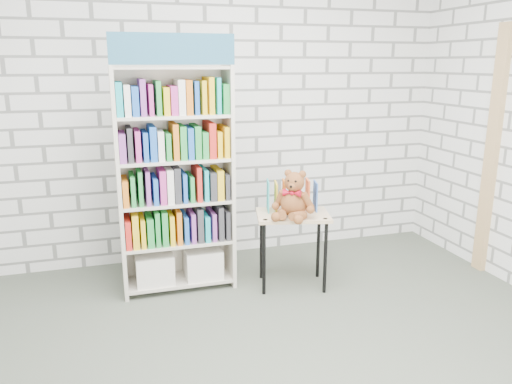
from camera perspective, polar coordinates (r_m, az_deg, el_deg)
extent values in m
plane|color=#474E41|center=(3.16, 2.57, -19.83)|extent=(4.50, 4.50, 0.00)
cube|color=silver|center=(4.56, -5.63, 9.63)|extent=(4.50, 0.02, 2.80)
cube|color=beige|center=(3.91, -15.41, 0.74)|extent=(0.03, 0.34, 1.77)
cube|color=beige|center=(4.02, -3.13, 1.59)|extent=(0.03, 0.34, 1.77)
cube|color=beige|center=(4.10, -9.50, 1.68)|extent=(0.89, 0.02, 1.77)
cube|color=#27607F|center=(3.68, -9.48, 15.84)|extent=(0.89, 0.02, 0.22)
cube|color=beige|center=(4.21, -8.74, -9.84)|extent=(0.83, 0.32, 0.02)
cube|color=beige|center=(4.08, -8.91, -5.56)|extent=(0.83, 0.32, 0.02)
cube|color=beige|center=(3.98, -9.10, -1.03)|extent=(0.83, 0.32, 0.02)
cube|color=beige|center=(3.91, -9.30, 3.71)|extent=(0.83, 0.32, 0.02)
cube|color=beige|center=(3.86, -9.50, 8.59)|extent=(0.83, 0.32, 0.02)
cube|color=beige|center=(3.84, -9.72, 13.85)|extent=(0.83, 0.32, 0.02)
cube|color=silver|center=(4.14, -11.53, -8.44)|extent=(0.30, 0.28, 0.24)
cube|color=silver|center=(4.18, -6.11, -7.95)|extent=(0.30, 0.28, 0.24)
cube|color=yellow|center=(4.03, -8.97, -3.86)|extent=(0.83, 0.28, 0.24)
cube|color=blue|center=(3.94, -9.16, 0.76)|extent=(0.83, 0.28, 0.24)
cube|color=green|center=(3.88, -9.35, 5.57)|extent=(0.83, 0.28, 0.24)
cube|color=orange|center=(3.84, -9.56, 10.51)|extent=(0.83, 0.28, 0.24)
cube|color=tan|center=(4.00, 4.24, -2.66)|extent=(0.65, 0.52, 0.03)
cylinder|color=black|center=(3.94, 0.92, -7.68)|extent=(0.03, 0.03, 0.59)
cylinder|color=black|center=(4.22, 0.61, -6.11)|extent=(0.03, 0.03, 0.59)
cylinder|color=black|center=(4.00, 7.92, -7.46)|extent=(0.03, 0.03, 0.59)
cylinder|color=black|center=(4.28, 7.13, -5.93)|extent=(0.03, 0.03, 0.59)
cylinder|color=black|center=(3.84, 1.06, -3.22)|extent=(0.04, 0.04, 0.01)
cylinder|color=black|center=(3.90, 7.93, -3.07)|extent=(0.04, 0.04, 0.01)
cube|color=#27A8AC|center=(4.03, 1.38, -0.53)|extent=(0.05, 0.17, 0.24)
cube|color=yellow|center=(4.04, 2.29, -0.52)|extent=(0.05, 0.17, 0.24)
cube|color=orange|center=(4.05, 3.20, -0.50)|extent=(0.05, 0.17, 0.24)
cube|color=black|center=(4.05, 4.11, -0.49)|extent=(0.05, 0.17, 0.24)
cube|color=white|center=(4.06, 5.01, -0.47)|extent=(0.05, 0.17, 0.24)
cube|color=#D35025|center=(4.07, 5.91, -0.46)|extent=(0.05, 0.17, 0.24)
cube|color=blue|center=(4.08, 6.81, -0.45)|extent=(0.05, 0.17, 0.24)
ellipsoid|color=brown|center=(3.90, 4.40, -1.24)|extent=(0.22, 0.19, 0.22)
sphere|color=brown|center=(3.85, 4.42, 1.14)|extent=(0.16, 0.16, 0.16)
sphere|color=brown|center=(3.87, 3.69, 2.17)|extent=(0.06, 0.06, 0.06)
sphere|color=brown|center=(3.84, 5.33, 2.03)|extent=(0.06, 0.06, 0.06)
sphere|color=brown|center=(3.80, 4.14, 0.63)|extent=(0.06, 0.06, 0.06)
sphere|color=black|center=(3.80, 3.76, 1.28)|extent=(0.02, 0.02, 0.02)
sphere|color=black|center=(3.78, 4.55, 1.21)|extent=(0.02, 0.02, 0.02)
sphere|color=black|center=(3.77, 4.02, 0.61)|extent=(0.02, 0.02, 0.02)
cylinder|color=brown|center=(3.90, 2.77, -0.71)|extent=(0.10, 0.13, 0.15)
cylinder|color=brown|center=(3.84, 5.89, -1.02)|extent=(0.13, 0.08, 0.15)
sphere|color=brown|center=(3.92, 2.25, -1.61)|extent=(0.06, 0.06, 0.06)
sphere|color=brown|center=(3.84, 6.25, -2.03)|extent=(0.06, 0.06, 0.06)
cylinder|color=brown|center=(3.84, 3.01, -2.54)|extent=(0.12, 0.18, 0.09)
cylinder|color=brown|center=(3.80, 4.81, -2.73)|extent=(0.17, 0.15, 0.09)
sphere|color=brown|center=(3.78, 2.28, -2.88)|extent=(0.08, 0.08, 0.08)
sphere|color=brown|center=(3.73, 4.87, -3.16)|extent=(0.08, 0.08, 0.08)
cone|color=#AE0A1F|center=(3.83, 3.62, -0.07)|extent=(0.09, 0.08, 0.06)
cone|color=#AE0A1F|center=(3.81, 4.67, -0.17)|extent=(0.09, 0.08, 0.06)
sphere|color=#AE0A1F|center=(3.81, 4.13, -0.13)|extent=(0.03, 0.03, 0.03)
cube|color=tan|center=(4.67, 25.34, 4.08)|extent=(0.05, 0.12, 2.10)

